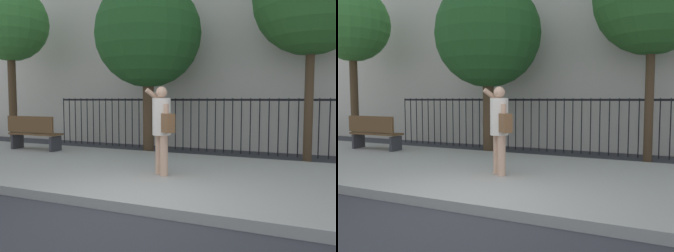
{
  "view_description": "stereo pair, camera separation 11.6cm",
  "coord_description": "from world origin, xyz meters",
  "views": [
    {
      "loc": [
        2.44,
        -4.04,
        1.57
      ],
      "look_at": [
        -0.25,
        2.11,
        1.05
      ],
      "focal_mm": 37.2,
      "sensor_mm": 36.0,
      "label": 1
    },
    {
      "loc": [
        2.54,
        -3.99,
        1.57
      ],
      "look_at": [
        -0.25,
        2.11,
        1.05
      ],
      "focal_mm": 37.2,
      "sensor_mm": 36.0,
      "label": 2
    }
  ],
  "objects": [
    {
      "name": "pedestrian_on_phone",
      "position": [
        -0.23,
        1.79,
        1.11
      ],
      "size": [
        0.7,
        0.66,
        1.65
      ],
      "color": "tan",
      "rests_on": "sidewalk"
    },
    {
      "name": "street_tree_far",
      "position": [
        -2.09,
        4.91,
        3.4
      ],
      "size": [
        3.02,
        3.02,
        4.93
      ],
      "color": "#4C3823",
      "rests_on": "ground"
    },
    {
      "name": "ground_plane",
      "position": [
        0.0,
        0.0,
        0.0
      ],
      "size": [
        60.0,
        60.0,
        0.0
      ],
      "primitive_type": "plane",
      "color": "#333338"
    },
    {
      "name": "sidewalk",
      "position": [
        0.0,
        2.2,
        0.07
      ],
      "size": [
        28.0,
        4.4,
        0.15
      ],
      "primitive_type": "cube",
      "color": "#9E9B93",
      "rests_on": "ground"
    },
    {
      "name": "street_tree_near",
      "position": [
        -6.96,
        4.52,
        4.02
      ],
      "size": [
        2.46,
        2.46,
        5.29
      ],
      "color": "#4C3823",
      "rests_on": "ground"
    },
    {
      "name": "iron_fence",
      "position": [
        0.0,
        5.9,
        1.02
      ],
      "size": [
        12.03,
        0.04,
        1.6
      ],
      "color": "black",
      "rests_on": "ground"
    },
    {
      "name": "street_bench",
      "position": [
        -4.86,
        3.29,
        0.65
      ],
      "size": [
        1.6,
        0.45,
        0.95
      ],
      "color": "brown",
      "rests_on": "sidewalk"
    }
  ]
}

